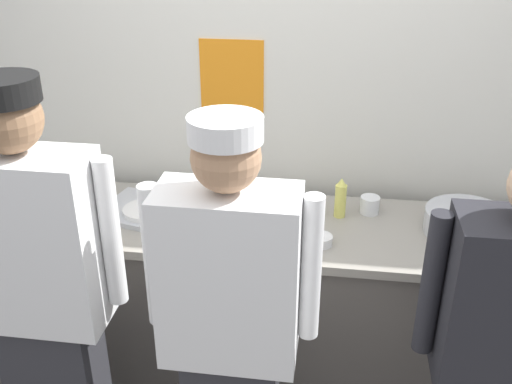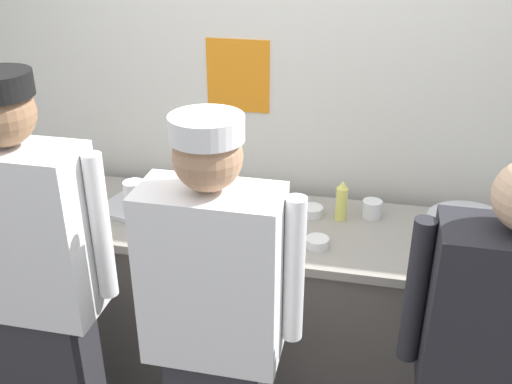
{
  "view_description": "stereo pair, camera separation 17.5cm",
  "coord_description": "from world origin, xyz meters",
  "px_view_note": "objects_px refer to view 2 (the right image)",
  "views": [
    {
      "loc": [
        0.27,
        -1.96,
        2.22
      ],
      "look_at": [
        -0.07,
        0.38,
        1.06
      ],
      "focal_mm": 41.07,
      "sensor_mm": 36.0,
      "label": 1
    },
    {
      "loc": [
        0.44,
        -1.93,
        2.22
      ],
      "look_at": [
        -0.07,
        0.38,
        1.06
      ],
      "focal_mm": 41.07,
      "sensor_mm": 36.0,
      "label": 2
    }
  ],
  "objects_px": {
    "chef_near_left": "(36,285)",
    "ramekin_red_sauce": "(317,242)",
    "mixing_bowl_steel": "(470,231)",
    "plate_stack_rear": "(147,209)",
    "ramekin_yellow_sauce": "(312,210)",
    "deli_cup": "(372,209)",
    "chef_center": "(214,328)",
    "chef_far_right": "(489,377)",
    "sheet_tray": "(159,209)",
    "ramekin_orange_sauce": "(88,188)",
    "chefs_knife": "(48,188)",
    "squeeze_bottle_primary": "(342,201)",
    "plate_stack_front": "(250,218)"
  },
  "relations": [
    {
      "from": "chef_far_right",
      "to": "ramekin_orange_sauce",
      "type": "relative_size",
      "value": 19.96
    },
    {
      "from": "mixing_bowl_steel",
      "to": "ramekin_orange_sauce",
      "type": "bearing_deg",
      "value": 177.55
    },
    {
      "from": "sheet_tray",
      "to": "deli_cup",
      "type": "bearing_deg",
      "value": 9.32
    },
    {
      "from": "sheet_tray",
      "to": "chefs_knife",
      "type": "height_order",
      "value": "sheet_tray"
    },
    {
      "from": "ramekin_yellow_sauce",
      "to": "chefs_knife",
      "type": "xyz_separation_m",
      "value": [
        -1.35,
        -0.02,
        -0.02
      ]
    },
    {
      "from": "ramekin_orange_sauce",
      "to": "chef_center",
      "type": "bearing_deg",
      "value": -43.13
    },
    {
      "from": "plate_stack_front",
      "to": "ramekin_yellow_sauce",
      "type": "relative_size",
      "value": 2.34
    },
    {
      "from": "squeeze_bottle_primary",
      "to": "ramekin_red_sauce",
      "type": "relative_size",
      "value": 1.95
    },
    {
      "from": "ramekin_yellow_sauce",
      "to": "deli_cup",
      "type": "relative_size",
      "value": 1.18
    },
    {
      "from": "mixing_bowl_steel",
      "to": "plate_stack_rear",
      "type": "bearing_deg",
      "value": -177.58
    },
    {
      "from": "plate_stack_front",
      "to": "plate_stack_rear",
      "type": "xyz_separation_m",
      "value": [
        -0.49,
        0.01,
        -0.01
      ]
    },
    {
      "from": "chef_far_right",
      "to": "sheet_tray",
      "type": "relative_size",
      "value": 3.08
    },
    {
      "from": "squeeze_bottle_primary",
      "to": "sheet_tray",
      "type": "bearing_deg",
      "value": -172.83
    },
    {
      "from": "chef_far_right",
      "to": "chefs_knife",
      "type": "bearing_deg",
      "value": 157.91
    },
    {
      "from": "ramekin_red_sauce",
      "to": "deli_cup",
      "type": "height_order",
      "value": "deli_cup"
    },
    {
      "from": "chef_far_right",
      "to": "deli_cup",
      "type": "bearing_deg",
      "value": 115.34
    },
    {
      "from": "chef_near_left",
      "to": "ramekin_red_sauce",
      "type": "bearing_deg",
      "value": 28.18
    },
    {
      "from": "chef_far_right",
      "to": "chefs_knife",
      "type": "xyz_separation_m",
      "value": [
        -2.04,
        0.83,
        0.08
      ]
    },
    {
      "from": "chef_far_right",
      "to": "ramekin_yellow_sauce",
      "type": "xyz_separation_m",
      "value": [
        -0.69,
        0.84,
        0.09
      ]
    },
    {
      "from": "chef_near_left",
      "to": "plate_stack_rear",
      "type": "bearing_deg",
      "value": 74.53
    },
    {
      "from": "ramekin_orange_sauce",
      "to": "squeeze_bottle_primary",
      "type": "bearing_deg",
      "value": 0.04
    },
    {
      "from": "plate_stack_rear",
      "to": "deli_cup",
      "type": "xyz_separation_m",
      "value": [
        1.03,
        0.19,
        0.02
      ]
    },
    {
      "from": "chef_far_right",
      "to": "plate_stack_rear",
      "type": "height_order",
      "value": "chef_far_right"
    },
    {
      "from": "sheet_tray",
      "to": "chef_near_left",
      "type": "bearing_deg",
      "value": -108.08
    },
    {
      "from": "ramekin_orange_sauce",
      "to": "chefs_knife",
      "type": "relative_size",
      "value": 0.29
    },
    {
      "from": "mixing_bowl_steel",
      "to": "sheet_tray",
      "type": "bearing_deg",
      "value": -178.86
    },
    {
      "from": "deli_cup",
      "to": "sheet_tray",
      "type": "bearing_deg",
      "value": -170.68
    },
    {
      "from": "squeeze_bottle_primary",
      "to": "chefs_knife",
      "type": "xyz_separation_m",
      "value": [
        -1.48,
        -0.0,
        -0.09
      ]
    },
    {
      "from": "chef_far_right",
      "to": "squeeze_bottle_primary",
      "type": "distance_m",
      "value": 1.01
    },
    {
      "from": "chef_near_left",
      "to": "plate_stack_front",
      "type": "height_order",
      "value": "chef_near_left"
    },
    {
      "from": "plate_stack_rear",
      "to": "deli_cup",
      "type": "bearing_deg",
      "value": 10.72
    },
    {
      "from": "chef_center",
      "to": "squeeze_bottle_primary",
      "type": "height_order",
      "value": "chef_center"
    },
    {
      "from": "plate_stack_front",
      "to": "sheet_tray",
      "type": "xyz_separation_m",
      "value": [
        -0.45,
        0.04,
        -0.02
      ]
    },
    {
      "from": "chef_far_right",
      "to": "ramekin_orange_sauce",
      "type": "bearing_deg",
      "value": 155.44
    },
    {
      "from": "plate_stack_front",
      "to": "ramekin_orange_sauce",
      "type": "bearing_deg",
      "value": 170.4
    },
    {
      "from": "plate_stack_rear",
      "to": "chef_far_right",
      "type": "bearing_deg",
      "value": -25.55
    },
    {
      "from": "chef_center",
      "to": "ramekin_orange_sauce",
      "type": "height_order",
      "value": "chef_center"
    },
    {
      "from": "mixing_bowl_steel",
      "to": "deli_cup",
      "type": "bearing_deg",
      "value": 162.21
    },
    {
      "from": "sheet_tray",
      "to": "ramekin_yellow_sauce",
      "type": "height_order",
      "value": "ramekin_yellow_sauce"
    },
    {
      "from": "squeeze_bottle_primary",
      "to": "deli_cup",
      "type": "height_order",
      "value": "squeeze_bottle_primary"
    },
    {
      "from": "sheet_tray",
      "to": "ramekin_red_sauce",
      "type": "relative_size",
      "value": 5.26
    },
    {
      "from": "chef_center",
      "to": "ramekin_red_sauce",
      "type": "relative_size",
      "value": 16.87
    },
    {
      "from": "ramekin_red_sauce",
      "to": "ramekin_yellow_sauce",
      "type": "relative_size",
      "value": 0.94
    },
    {
      "from": "sheet_tray",
      "to": "deli_cup",
      "type": "distance_m",
      "value": 1.0
    },
    {
      "from": "chef_near_left",
      "to": "plate_stack_front",
      "type": "xyz_separation_m",
      "value": [
        0.68,
        0.65,
        0.02
      ]
    },
    {
      "from": "plate_stack_front",
      "to": "plate_stack_rear",
      "type": "relative_size",
      "value": 1.2
    },
    {
      "from": "chef_far_right",
      "to": "plate_stack_rear",
      "type": "distance_m",
      "value": 1.6
    },
    {
      "from": "plate_stack_rear",
      "to": "ramekin_yellow_sauce",
      "type": "relative_size",
      "value": 1.95
    },
    {
      "from": "chef_near_left",
      "to": "plate_stack_front",
      "type": "relative_size",
      "value": 7.07
    },
    {
      "from": "chef_near_left",
      "to": "ramekin_orange_sauce",
      "type": "distance_m",
      "value": 0.82
    }
  ]
}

